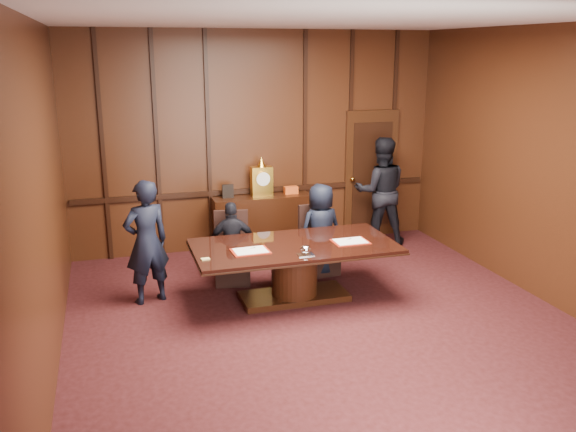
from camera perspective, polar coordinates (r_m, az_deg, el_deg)
The scene contains 13 objects.
room at distance 6.79m, azimuth 4.60°, elevation 2.83°, with size 7.00×7.04×3.50m.
sideboard at distance 9.96m, azimuth -2.44°, elevation -0.43°, with size 1.60×0.45×1.54m.
conference_table at distance 7.94m, azimuth 0.60°, elevation -4.38°, with size 2.62×1.32×0.76m.
folder_left at distance 7.59m, azimuth -3.54°, elevation -3.29°, with size 0.47×0.35×0.02m.
folder_right at distance 7.98m, azimuth 5.85°, elevation -2.39°, with size 0.46×0.33×0.02m.
inkstand at distance 7.43m, azimuth 1.64°, elevation -3.29°, with size 0.20×0.14×0.12m.
notepad at distance 7.36m, azimuth -7.74°, elevation -4.01°, with size 0.10×0.07×0.01m, color #DCBE6B.
chair_left at distance 8.66m, azimuth -5.24°, elevation -4.26°, with size 0.56×0.56×0.99m.
chair_right at distance 8.99m, azimuth 2.86°, elevation -3.48°, with size 0.52×0.52×0.99m.
signatory_left at distance 8.49m, azimuth -5.22°, elevation -2.56°, with size 0.69×0.29×1.18m, color black.
signatory_right at distance 8.80m, azimuth 3.08°, elevation -1.28°, with size 0.66×0.43×1.35m, color black.
witness_left at distance 7.98m, azimuth -13.11°, elevation -2.39°, with size 0.59×0.39×1.62m, color black.
witness_right at distance 10.28m, azimuth 8.65°, elevation 2.31°, with size 0.88×0.68×1.81m, color black.
Camera 1 is at (-2.37, -6.03, 3.18)m, focal length 38.00 mm.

